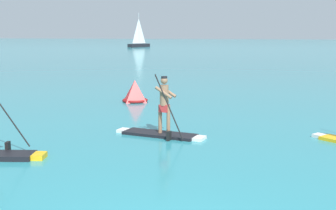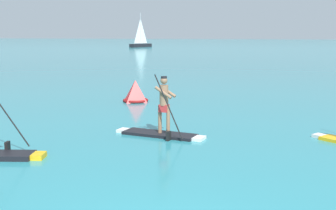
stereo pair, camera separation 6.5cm
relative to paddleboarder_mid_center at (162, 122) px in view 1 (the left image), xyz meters
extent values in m
cube|color=yellow|center=(-2.25, -3.07, -0.37)|extent=(0.38, 0.50, 0.13)
cylinder|color=black|center=(-3.25, -2.89, 0.64)|extent=(1.12, 0.32, 1.80)
cube|color=black|center=(-3.25, -2.89, -0.29)|extent=(0.13, 0.21, 0.32)
cube|color=black|center=(-0.08, 0.03, -0.39)|extent=(2.32, 1.03, 0.09)
cube|color=white|center=(1.17, -0.17, -0.39)|extent=(0.35, 0.52, 0.09)
cube|color=white|center=(-1.32, 0.22, -0.39)|extent=(0.34, 0.45, 0.09)
cylinder|color=#997051|center=(0.20, -0.02, 0.07)|extent=(0.11, 0.11, 0.85)
cylinder|color=#997051|center=(-0.06, 0.02, 0.07)|extent=(0.11, 0.11, 0.85)
cube|color=red|center=(0.07, 0.00, 0.41)|extent=(0.29, 0.26, 0.22)
cylinder|color=#997051|center=(0.07, 0.00, 0.80)|extent=(0.26, 0.26, 0.60)
sphere|color=#997051|center=(0.07, 0.00, 1.23)|extent=(0.21, 0.21, 0.21)
cylinder|color=black|center=(0.07, 0.00, 1.33)|extent=(0.18, 0.18, 0.06)
cylinder|color=#997051|center=(0.14, 0.15, 0.90)|extent=(0.56, 0.18, 0.37)
cylinder|color=#997051|center=(0.09, -0.16, 0.90)|extent=(0.56, 0.18, 0.37)
cylinder|color=black|center=(0.35, -0.49, 0.55)|extent=(0.88, 0.17, 1.82)
cube|color=black|center=(0.35, -0.49, -0.33)|extent=(0.11, 0.21, 0.32)
cube|color=white|center=(4.53, 1.09, -0.39)|extent=(0.44, 0.45, 0.09)
pyramid|color=red|center=(-3.00, 5.98, 0.05)|extent=(1.16, 1.16, 0.97)
torus|color=maroon|center=(-3.00, 5.98, -0.38)|extent=(1.14, 1.14, 0.12)
cube|color=black|center=(-28.30, 78.90, -0.07)|extent=(3.48, 6.15, 0.73)
cylinder|color=#B2B2B7|center=(-28.30, 78.90, 3.65)|extent=(0.12, 0.12, 6.70)
pyramid|color=white|center=(-28.30, 78.90, 3.12)|extent=(1.38, 2.43, 5.45)
camera|label=1|loc=(3.54, -12.10, 2.60)|focal=46.24mm
camera|label=2|loc=(3.60, -12.09, 2.60)|focal=46.24mm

